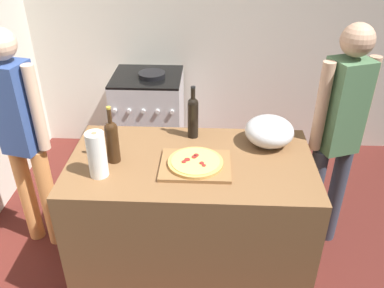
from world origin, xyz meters
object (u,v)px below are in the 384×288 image
person_in_stripes (22,133)px  paper_towel_roll (97,155)px  mixing_bowl (269,131)px  person_in_red (338,131)px  wine_bottle_clear (112,140)px  wine_bottle_dark (193,115)px  pizza (195,162)px  stove (149,119)px

person_in_stripes → paper_towel_roll: bearing=-34.8°
mixing_bowl → person_in_stripes: (-1.59, 0.05, -0.08)m
person_in_red → wine_bottle_clear: bearing=-165.1°
wine_bottle_dark → person_in_stripes: (-1.11, -0.02, -0.14)m
wine_bottle_dark → wine_bottle_clear: 0.54m
paper_towel_roll → wine_bottle_dark: 0.67m
pizza → mixing_bowl: 0.52m
wine_bottle_dark → wine_bottle_clear: wine_bottle_clear is taller
paper_towel_roll → person_in_stripes: size_ratio=0.17×
stove → paper_towel_roll: bearing=-91.2°
pizza → mixing_bowl: size_ratio=1.06×
mixing_bowl → stove: size_ratio=0.33×
pizza → stove: bearing=108.6°
pizza → wine_bottle_dark: 0.37m
mixing_bowl → wine_bottle_clear: size_ratio=0.86×
wine_bottle_clear → person_in_red: 1.43m
paper_towel_roll → person_in_red: 1.52m
pizza → wine_bottle_dark: bearing=94.9°
mixing_bowl → person_in_stripes: 1.59m
wine_bottle_clear → stove: bearing=90.8°
mixing_bowl → person_in_stripes: person_in_stripes is taller
mixing_bowl → person_in_red: (0.46, 0.14, -0.06)m
mixing_bowl → pizza: bearing=-148.4°
mixing_bowl → paper_towel_roll: bearing=-158.8°
wine_bottle_dark → person_in_red: bearing=3.7°
wine_bottle_dark → person_in_red: (0.93, 0.06, -0.12)m
pizza → mixing_bowl: mixing_bowl is taller
pizza → mixing_bowl: (0.44, 0.27, 0.06)m
mixing_bowl → person_in_red: bearing=16.4°
wine_bottle_dark → wine_bottle_clear: size_ratio=0.99×
wine_bottle_clear → paper_towel_roll: bearing=-109.6°
stove → mixing_bowl: bearing=-52.0°
wine_bottle_dark → person_in_stripes: bearing=-178.9°
mixing_bowl → wine_bottle_dark: 0.48m
paper_towel_roll → wine_bottle_clear: size_ratio=0.77×
mixing_bowl → stove: 1.62m
mixing_bowl → person_in_red: size_ratio=0.18×
paper_towel_roll → mixing_bowl: bearing=21.2°
mixing_bowl → wine_bottle_clear: (-0.92, -0.23, 0.05)m
pizza → wine_bottle_clear: bearing=175.0°
pizza → wine_bottle_dark: size_ratio=0.91×
pizza → stove: (-0.49, 1.47, -0.50)m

